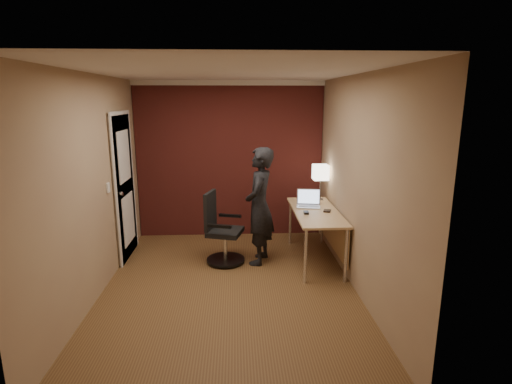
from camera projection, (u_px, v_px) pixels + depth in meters
The scene contains 8 objects.
room at pixel (211, 157), 5.99m from camera, with size 4.00×4.00×4.00m.
desk at pixel (321, 219), 5.49m from camera, with size 0.60×1.50×0.73m.
desk_lamp at pixel (321, 173), 5.93m from camera, with size 0.22×0.22×0.54m.
laptop at pixel (308, 202), 5.67m from camera, with size 0.37×0.31×0.23m.
mouse at pixel (306, 213), 5.29m from camera, with size 0.06×0.10×0.03m, color black.
wallet at pixel (327, 211), 5.40m from camera, with size 0.09×0.11×0.02m, color black.
office_chair at pixel (221, 232), 5.47m from camera, with size 0.55×0.61×0.97m.
person at pixel (259, 206), 5.40m from camera, with size 0.58×0.38×1.60m, color black.
Camera 1 is at (0.09, -4.44, 2.22)m, focal length 28.00 mm.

